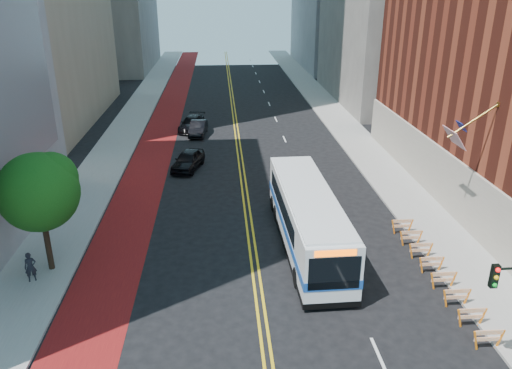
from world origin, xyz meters
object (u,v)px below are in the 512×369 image
Objects in this scene: pedestrian at (30,267)px; car_c at (192,123)px; transit_bus at (307,217)px; car_a at (188,160)px; street_tree at (39,189)px; car_b at (198,128)px.

car_c is at bearing 53.88° from pedestrian.
pedestrian reaches higher than car_c.
car_a is (-7.85, 14.06, -1.09)m from transit_bus.
car_c is at bearing 107.26° from car_a.
transit_bus is at bearing 6.98° from street_tree.
street_tree is at bearing -96.60° from car_a.
car_b is (7.19, 26.14, -4.17)m from street_tree.
transit_bus is at bearing -44.58° from car_a.
car_a is (6.67, 15.84, -4.11)m from street_tree.
transit_bus is 2.97× the size of car_b.
car_c is (6.46, 28.06, -4.17)m from street_tree.
transit_bus reaches higher than car_a.
street_tree is at bearing -174.27° from transit_bus.
car_b is at bearing 51.52° from pedestrian.
car_b is at bearing -56.45° from car_c.
pedestrian reaches higher than car_b.
transit_bus is at bearing -11.24° from pedestrian.
car_c is (-8.06, 26.28, -1.15)m from transit_bus.
pedestrian is (-0.70, -1.22, -3.94)m from street_tree.
pedestrian is (-7.89, -27.36, 0.23)m from car_b.
street_tree is 1.50× the size of car_b.
car_c is at bearing 77.03° from street_tree.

